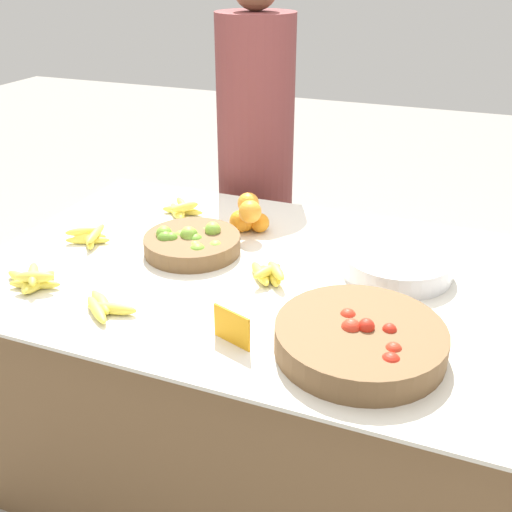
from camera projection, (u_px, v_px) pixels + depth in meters
ground_plane at (256, 452)px, 2.26m from camera, size 12.00×12.00×0.00m
market_table at (256, 369)px, 2.08m from camera, size 1.76×1.16×0.78m
lime_bowl at (192, 243)px, 2.01m from camera, size 0.32×0.32×0.09m
tomato_basket at (360, 339)px, 1.50m from camera, size 0.43×0.43×0.10m
orange_pile at (248, 216)px, 2.16m from camera, size 0.14×0.16×0.14m
metal_bowl at (397, 264)px, 1.87m from camera, size 0.34×0.34×0.07m
price_sign at (232, 327)px, 1.53m from camera, size 0.12×0.04×0.10m
banana_bunch_front_right at (268, 273)px, 1.83m from camera, size 0.16×0.14×0.06m
banana_bunch_front_left at (181, 209)px, 2.29m from camera, size 0.17×0.16×0.06m
banana_bunch_middle_left at (33, 280)px, 1.79m from camera, size 0.21×0.15×0.06m
banana_bunch_back_center at (103, 306)px, 1.68m from camera, size 0.19×0.16×0.03m
banana_bunch_front_center at (89, 236)px, 2.08m from camera, size 0.16×0.16×0.05m
vendor_person at (256, 178)px, 2.72m from camera, size 0.34×0.34×1.66m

